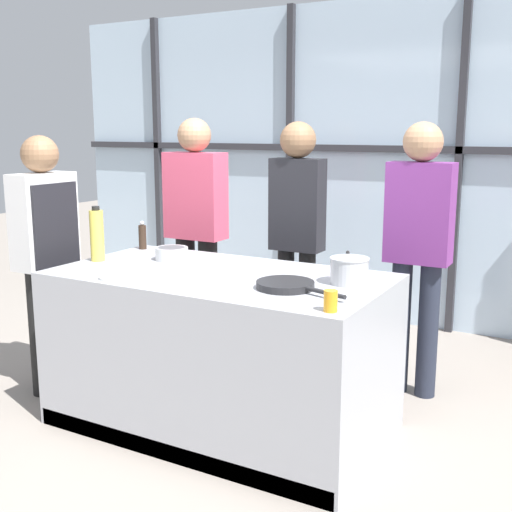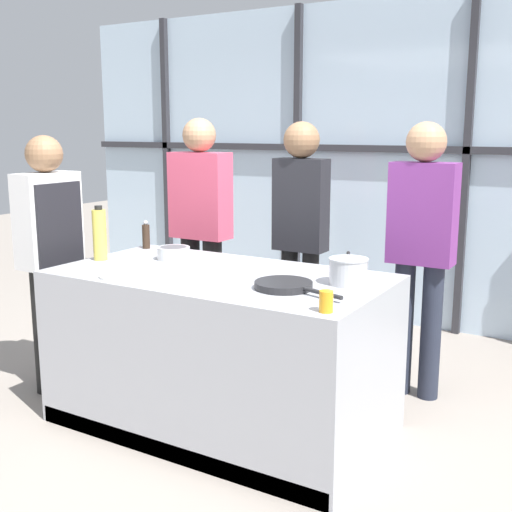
{
  "view_description": "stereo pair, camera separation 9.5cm",
  "coord_description": "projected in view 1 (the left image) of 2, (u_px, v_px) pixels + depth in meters",
  "views": [
    {
      "loc": [
        1.89,
        -2.97,
        1.72
      ],
      "look_at": [
        0.18,
        0.1,
        1.01
      ],
      "focal_mm": 45.0,
      "sensor_mm": 36.0,
      "label": 1
    },
    {
      "loc": [
        1.97,
        -2.92,
        1.72
      ],
      "look_at": [
        0.18,
        0.1,
        1.01
      ],
      "focal_mm": 45.0,
      "sensor_mm": 36.0,
      "label": 2
    }
  ],
  "objects": [
    {
      "name": "saucepan",
      "position": [
        349.0,
        270.0,
        3.35
      ],
      "size": [
        0.22,
        0.36,
        0.14
      ],
      "color": "silver",
      "rests_on": "demo_island"
    },
    {
      "name": "spectator_center_left",
      "position": [
        297.0,
        227.0,
        4.44
      ],
      "size": [
        0.37,
        0.25,
        1.76
      ],
      "rotation": [
        0.0,
        0.0,
        3.14
      ],
      "color": "black",
      "rests_on": "ground_plane"
    },
    {
      "name": "spectator_center_right",
      "position": [
        418.0,
        240.0,
        4.04
      ],
      "size": [
        0.41,
        0.25,
        1.76
      ],
      "rotation": [
        0.0,
        0.0,
        3.14
      ],
      "color": "#232838",
      "rests_on": "ground_plane"
    },
    {
      "name": "back_window_wall",
      "position": [
        370.0,
        164.0,
        5.64
      ],
      "size": [
        6.4,
        0.1,
        2.8
      ],
      "color": "silver",
      "rests_on": "ground_plane"
    },
    {
      "name": "mixing_bowl",
      "position": [
        172.0,
        253.0,
        3.97
      ],
      "size": [
        0.2,
        0.2,
        0.08
      ],
      "color": "silver",
      "rests_on": "demo_island"
    },
    {
      "name": "ground_plane",
      "position": [
        221.0,
        424.0,
        3.78
      ],
      "size": [
        18.0,
        18.0,
        0.0
      ],
      "primitive_type": "plane",
      "color": "gray"
    },
    {
      "name": "frying_pan",
      "position": [
        286.0,
        285.0,
        3.26
      ],
      "size": [
        0.52,
        0.3,
        0.04
      ],
      "color": "#232326",
      "rests_on": "demo_island"
    },
    {
      "name": "pepper_grinder",
      "position": [
        142.0,
        236.0,
        4.31
      ],
      "size": [
        0.05,
        0.05,
        0.19
      ],
      "color": "#332319",
      "rests_on": "demo_island"
    },
    {
      "name": "demo_island",
      "position": [
        220.0,
        351.0,
        3.69
      ],
      "size": [
        1.88,
        1.01,
        0.91
      ],
      "color": "#A8AAB2",
      "rests_on": "ground_plane"
    },
    {
      "name": "juice_glass_near",
      "position": [
        331.0,
        301.0,
        2.85
      ],
      "size": [
        0.06,
        0.06,
        0.1
      ],
      "primitive_type": "cylinder",
      "color": "orange",
      "rests_on": "demo_island"
    },
    {
      "name": "oil_bottle",
      "position": [
        97.0,
        235.0,
        3.92
      ],
      "size": [
        0.08,
        0.08,
        0.34
      ],
      "color": "#E0CC4C",
      "rests_on": "demo_island"
    },
    {
      "name": "spectator_far_left",
      "position": [
        196.0,
        222.0,
        4.85
      ],
      "size": [
        0.46,
        0.25,
        1.79
      ],
      "rotation": [
        0.0,
        0.0,
        3.14
      ],
      "color": "black",
      "rests_on": "ground_plane"
    },
    {
      "name": "white_plate",
      "position": [
        124.0,
        276.0,
        3.51
      ],
      "size": [
        0.28,
        0.28,
        0.01
      ],
      "primitive_type": "cylinder",
      "color": "white",
      "rests_on": "demo_island"
    },
    {
      "name": "chef",
      "position": [
        47.0,
        249.0,
        4.11
      ],
      "size": [
        0.23,
        0.42,
        1.67
      ],
      "rotation": [
        0.0,
        0.0,
        -1.57
      ],
      "color": "black",
      "rests_on": "ground_plane"
    }
  ]
}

